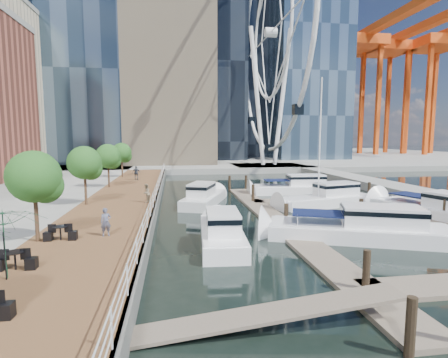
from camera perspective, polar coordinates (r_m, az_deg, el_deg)
ground at (r=16.31m, az=8.82°, el=-15.72°), size 520.00×520.00×0.00m
boardwalk at (r=30.28m, az=-16.66°, el=-4.46°), size 6.00×60.00×1.00m
seawall at (r=29.98m, az=-10.96°, el=-4.41°), size 0.25×60.00×1.00m
land_far at (r=116.63m, az=-6.03°, el=3.82°), size 200.00×114.00×1.00m
breakwater at (r=42.62m, az=26.98°, el=-1.75°), size 4.00×60.00×1.00m
pier at (r=69.17m, az=7.32°, el=1.88°), size 14.00×12.00×1.00m
railing at (r=29.81m, az=-11.20°, el=-2.47°), size 0.10×60.00×1.05m
floating_docks at (r=27.98m, az=18.55°, el=-5.44°), size 16.00×34.00×2.60m
ferris_wheel at (r=71.70m, az=7.64°, el=22.57°), size 5.80×45.60×47.80m
port_cranes at (r=132.35m, az=25.46°, el=12.01°), size 40.00×52.00×38.00m
street_trees at (r=29.28m, az=-21.84°, el=2.46°), size 2.60×42.60×4.60m
cafe_tables at (r=14.54m, az=-32.54°, el=-13.77°), size 2.50×13.70×0.74m
yacht_foreground at (r=23.27m, az=21.02°, el=-9.22°), size 12.20×7.09×2.15m
pedestrian_near at (r=19.75m, az=-18.74°, el=-6.66°), size 0.64×0.53×1.52m
pedestrian_mid at (r=29.08m, az=-12.58°, el=-2.26°), size 0.75×0.87×1.53m
pedestrian_far at (r=45.00m, az=-14.13°, el=0.98°), size 1.08×0.50×1.79m
moored_yachts at (r=30.79m, az=16.87°, el=-5.23°), size 23.52×36.06×11.50m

